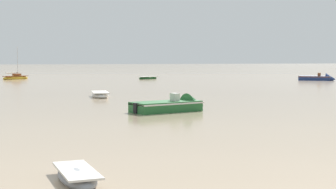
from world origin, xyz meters
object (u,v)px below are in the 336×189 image
Objects in this scene: motorboat_moored_1 at (176,107)px; rowboat_moored_0 at (77,176)px; motorboat_moored_0 at (320,79)px; rowboat_moored_1 at (148,78)px; sailboat_moored_1 at (16,78)px; rowboat_moored_2 at (100,95)px.

motorboat_moored_1 is 20.48m from rowboat_moored_0.
rowboat_moored_1 is at bearing -169.34° from motorboat_moored_0.
sailboat_moored_1 is at bearing -3.85° from rowboat_moored_0.
rowboat_moored_2 is at bearing -120.82° from sailboat_moored_1.
motorboat_moored_0 reaches higher than rowboat_moored_2.
motorboat_moored_1 is at bearing -92.74° from motorboat_moored_0.
sailboat_moored_1 is 1.04× the size of motorboat_moored_1.
rowboat_moored_1 reaches higher than rowboat_moored_0.
sailboat_moored_1 is 1.41× the size of rowboat_moored_1.
motorboat_moored_1 is 58.76m from rowboat_moored_1.
rowboat_moored_2 is (5.41, -48.73, -0.08)m from sailboat_moored_1.
motorboat_moored_0 reaches higher than rowboat_moored_1.
sailboat_moored_1 is at bearing -166.36° from rowboat_moored_2.
sailboat_moored_1 is 81.55m from rowboat_moored_0.
motorboat_moored_0 is at bearing -55.50° from rowboat_moored_1.
rowboat_moored_2 is (-43.55, -25.58, -0.10)m from motorboat_moored_0.
sailboat_moored_1 is at bearing 140.22° from rowboat_moored_1.
rowboat_moored_0 is at bearing -128.66° from sailboat_moored_1.
rowboat_moored_1 is at bearing -21.04° from rowboat_moored_0.
motorboat_moored_0 is 1.30× the size of rowboat_moored_2.
rowboat_moored_2 reaches higher than rowboat_moored_0.
rowboat_moored_2 is (-2.24, 14.81, -0.08)m from motorboat_moored_1.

